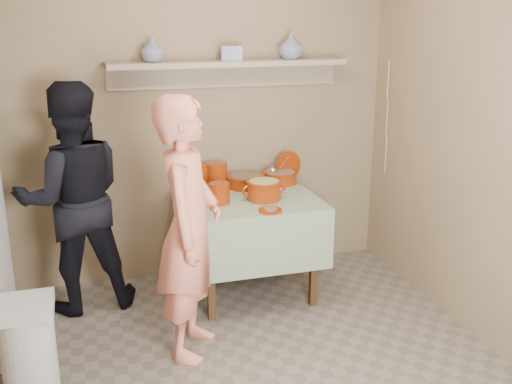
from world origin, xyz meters
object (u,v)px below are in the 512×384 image
object	(u,v)px
cazuela_rice	(264,189)
trash_bin	(28,348)
person_helper	(73,199)
serving_table	(249,211)
person_cook	(189,229)

from	to	relation	value
cazuela_rice	trash_bin	distance (m)	1.88
person_helper	cazuela_rice	bearing A→B (deg)	164.43
serving_table	cazuela_rice	bearing A→B (deg)	-59.19
person_cook	trash_bin	world-z (taller)	person_cook
person_cook	person_helper	bearing A→B (deg)	61.68
person_cook	trash_bin	distance (m)	1.11
cazuela_rice	trash_bin	world-z (taller)	cazuela_rice
person_cook	trash_bin	bearing A→B (deg)	124.06
cazuela_rice	trash_bin	bearing A→B (deg)	-154.00
person_helper	cazuela_rice	xyz separation A→B (m)	(1.32, -0.23, 0.03)
serving_table	trash_bin	xyz separation A→B (m)	(-1.54, -0.92, -0.36)
person_cook	serving_table	xyz separation A→B (m)	(0.58, 0.72, -0.17)
cazuela_rice	serving_table	bearing A→B (deg)	120.81
person_helper	trash_bin	world-z (taller)	person_helper
person_cook	person_helper	world-z (taller)	person_helper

